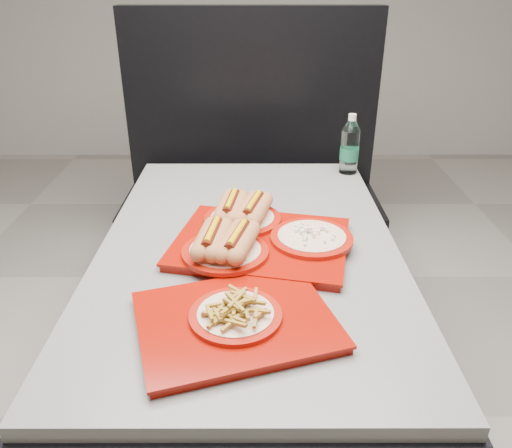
{
  "coord_description": "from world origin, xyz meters",
  "views": [
    {
      "loc": [
        0.02,
        -1.34,
        1.49
      ],
      "look_at": [
        0.02,
        -0.03,
        0.83
      ],
      "focal_mm": 35.0,
      "sensor_mm": 36.0,
      "label": 1
    }
  ],
  "objects_px": {
    "booth_bench": "(252,200)",
    "water_bottle": "(350,148)",
    "tray_near": "(254,235)",
    "tray_far": "(236,317)",
    "diner_table": "(249,287)"
  },
  "relations": [
    {
      "from": "tray_near",
      "to": "tray_far",
      "type": "height_order",
      "value": "tray_near"
    },
    {
      "from": "tray_far",
      "to": "water_bottle",
      "type": "height_order",
      "value": "water_bottle"
    },
    {
      "from": "diner_table",
      "to": "tray_far",
      "type": "xyz_separation_m",
      "value": [
        -0.03,
        -0.41,
        0.19
      ]
    },
    {
      "from": "tray_far",
      "to": "water_bottle",
      "type": "distance_m",
      "value": 1.1
    },
    {
      "from": "water_bottle",
      "to": "diner_table",
      "type": "bearing_deg",
      "value": -123.92
    },
    {
      "from": "tray_near",
      "to": "water_bottle",
      "type": "bearing_deg",
      "value": 58.32
    },
    {
      "from": "diner_table",
      "to": "water_bottle",
      "type": "distance_m",
      "value": 0.77
    },
    {
      "from": "diner_table",
      "to": "booth_bench",
      "type": "bearing_deg",
      "value": 90.0
    },
    {
      "from": "tray_near",
      "to": "booth_bench",
      "type": "bearing_deg",
      "value": 90.89
    },
    {
      "from": "diner_table",
      "to": "booth_bench",
      "type": "xyz_separation_m",
      "value": [
        0.0,
        1.09,
        -0.18
      ]
    },
    {
      "from": "tray_far",
      "to": "booth_bench",
      "type": "bearing_deg",
      "value": 89.02
    },
    {
      "from": "booth_bench",
      "to": "tray_far",
      "type": "relative_size",
      "value": 2.55
    },
    {
      "from": "tray_near",
      "to": "water_bottle",
      "type": "xyz_separation_m",
      "value": [
        0.39,
        0.63,
        0.06
      ]
    },
    {
      "from": "booth_bench",
      "to": "water_bottle",
      "type": "bearing_deg",
      "value": -50.79
    },
    {
      "from": "diner_table",
      "to": "tray_near",
      "type": "distance_m",
      "value": 0.21
    }
  ]
}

